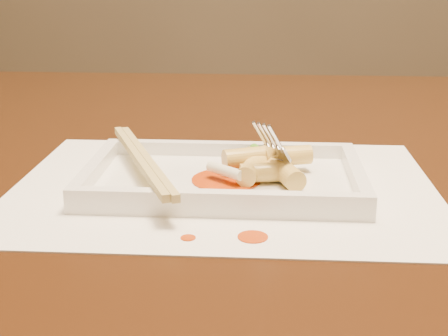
# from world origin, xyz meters

# --- Properties ---
(table) EXTENTS (1.40, 0.90, 0.75)m
(table) POSITION_xyz_m (0.00, 0.00, 0.65)
(table) COLOR black
(table) RESTS_ON ground
(placemat) EXTENTS (0.40, 0.30, 0.00)m
(placemat) POSITION_xyz_m (-0.05, -0.18, 0.75)
(placemat) COLOR white
(placemat) RESTS_ON table
(sauce_splatter_a) EXTENTS (0.02, 0.02, 0.00)m
(sauce_splatter_a) POSITION_xyz_m (-0.02, -0.29, 0.75)
(sauce_splatter_a) COLOR #BD3705
(sauce_splatter_a) RESTS_ON placemat
(sauce_splatter_b) EXTENTS (0.01, 0.01, 0.00)m
(sauce_splatter_b) POSITION_xyz_m (-0.07, -0.30, 0.75)
(sauce_splatter_b) COLOR #BD3705
(sauce_splatter_b) RESTS_ON placemat
(plate_base) EXTENTS (0.26, 0.16, 0.01)m
(plate_base) POSITION_xyz_m (-0.05, -0.18, 0.76)
(plate_base) COLOR white
(plate_base) RESTS_ON placemat
(plate_rim_far) EXTENTS (0.26, 0.01, 0.01)m
(plate_rim_far) POSITION_xyz_m (-0.05, -0.10, 0.77)
(plate_rim_far) COLOR white
(plate_rim_far) RESTS_ON plate_base
(plate_rim_near) EXTENTS (0.26, 0.01, 0.01)m
(plate_rim_near) POSITION_xyz_m (-0.05, -0.25, 0.77)
(plate_rim_near) COLOR white
(plate_rim_near) RESTS_ON plate_base
(plate_rim_left) EXTENTS (0.01, 0.14, 0.01)m
(plate_rim_left) POSITION_xyz_m (-0.18, -0.18, 0.77)
(plate_rim_left) COLOR white
(plate_rim_left) RESTS_ON plate_base
(plate_rim_right) EXTENTS (0.01, 0.14, 0.01)m
(plate_rim_right) POSITION_xyz_m (0.07, -0.18, 0.77)
(plate_rim_right) COLOR white
(plate_rim_right) RESTS_ON plate_base
(veg_piece) EXTENTS (0.05, 0.05, 0.01)m
(veg_piece) POSITION_xyz_m (-0.02, -0.14, 0.77)
(veg_piece) COLOR black
(veg_piece) RESTS_ON plate_base
(scallion_white) EXTENTS (0.04, 0.03, 0.01)m
(scallion_white) POSITION_xyz_m (-0.05, -0.19, 0.77)
(scallion_white) COLOR #EAEACC
(scallion_white) RESTS_ON plate_base
(scallion_green) EXTENTS (0.04, 0.08, 0.01)m
(scallion_green) POSITION_xyz_m (-0.01, -0.16, 0.77)
(scallion_green) COLOR #3D8E17
(scallion_green) RESTS_ON plate_base
(chopstick_a) EXTENTS (0.09, 0.21, 0.01)m
(chopstick_a) POSITION_xyz_m (-0.14, -0.18, 0.78)
(chopstick_a) COLOR tan
(chopstick_a) RESTS_ON plate_rim_near
(chopstick_b) EXTENTS (0.09, 0.21, 0.01)m
(chopstick_b) POSITION_xyz_m (-0.13, -0.18, 0.78)
(chopstick_b) COLOR tan
(chopstick_b) RESTS_ON plate_rim_near
(fork) EXTENTS (0.09, 0.10, 0.14)m
(fork) POSITION_xyz_m (0.02, -0.16, 0.83)
(fork) COLOR silver
(fork) RESTS_ON plate_base
(sauce_blob_0) EXTENTS (0.07, 0.07, 0.00)m
(sauce_blob_0) POSITION_xyz_m (-0.05, -0.18, 0.76)
(sauce_blob_0) COLOR #BD3705
(sauce_blob_0) RESTS_ON plate_base
(rice_cake_0) EXTENTS (0.03, 0.05, 0.02)m
(rice_cake_0) POSITION_xyz_m (0.00, -0.19, 0.77)
(rice_cake_0) COLOR #DAC665
(rice_cake_0) RESTS_ON plate_base
(rice_cake_1) EXTENTS (0.04, 0.03, 0.02)m
(rice_cake_1) POSITION_xyz_m (-0.01, -0.15, 0.77)
(rice_cake_1) COLOR #DAC665
(rice_cake_1) RESTS_ON plate_base
(rice_cake_2) EXTENTS (0.05, 0.03, 0.02)m
(rice_cake_2) POSITION_xyz_m (0.01, -0.15, 0.78)
(rice_cake_2) COLOR #DAC665
(rice_cake_2) RESTS_ON plate_base
(rice_cake_3) EXTENTS (0.05, 0.03, 0.02)m
(rice_cake_3) POSITION_xyz_m (-0.02, -0.19, 0.77)
(rice_cake_3) COLOR #DAC665
(rice_cake_3) RESTS_ON plate_base
(rice_cake_4) EXTENTS (0.03, 0.04, 0.02)m
(rice_cake_4) POSITION_xyz_m (-0.03, -0.19, 0.77)
(rice_cake_4) COLOR #DAC665
(rice_cake_4) RESTS_ON plate_base
(rice_cake_5) EXTENTS (0.05, 0.03, 0.02)m
(rice_cake_5) POSITION_xyz_m (-0.03, -0.16, 0.78)
(rice_cake_5) COLOR #DAC665
(rice_cake_5) RESTS_ON plate_base
(rice_cake_6) EXTENTS (0.03, 0.04, 0.02)m
(rice_cake_6) POSITION_xyz_m (-0.01, -0.17, 0.77)
(rice_cake_6) COLOR #DAC665
(rice_cake_6) RESTS_ON plate_base
(rice_cake_7) EXTENTS (0.04, 0.04, 0.02)m
(rice_cake_7) POSITION_xyz_m (-0.01, -0.16, 0.77)
(rice_cake_7) COLOR #DAC665
(rice_cake_7) RESTS_ON plate_base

